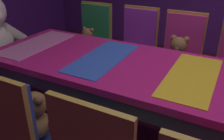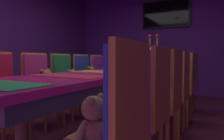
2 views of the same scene
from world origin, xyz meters
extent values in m
cube|color=#C61E72|center=(0.00, 0.00, 0.71)|extent=(0.90, 3.34, 0.05)
cube|color=#33333F|center=(0.00, 0.00, 0.64)|extent=(0.88, 3.27, 0.10)
cylinder|color=#4C3826|center=(0.38, 1.50, 0.34)|extent=(0.07, 0.07, 0.69)
cylinder|color=#4C3826|center=(-0.38, 1.50, 0.34)|extent=(0.07, 0.07, 0.69)
cube|color=yellow|center=(0.00, 0.00, 0.74)|extent=(0.77, 0.32, 0.01)
cube|color=blue|center=(0.00, 0.71, 0.74)|extent=(0.77, 0.32, 0.01)
cube|color=pink|center=(0.00, 1.42, 0.74)|extent=(0.77, 0.32, 0.01)
sphere|color=#9E7247|center=(-0.71, 0.24, 0.67)|extent=(0.14, 0.14, 0.14)
sphere|color=tan|center=(-0.66, 0.24, 0.66)|extent=(0.05, 0.05, 0.05)
sphere|color=#9E7247|center=(-0.73, 0.30, 0.72)|extent=(0.05, 0.05, 0.05)
sphere|color=#9E7247|center=(-0.73, 0.19, 0.72)|extent=(0.05, 0.05, 0.05)
cube|color=#2D47B2|center=(-0.73, 0.78, 0.44)|extent=(0.40, 0.40, 0.04)
cube|color=#2D47B2|center=(-0.91, 0.78, 0.71)|extent=(0.05, 0.38, 0.50)
cube|color=gold|center=(-0.94, 0.78, 0.71)|extent=(0.03, 0.41, 0.55)
ellipsoid|color=brown|center=(-0.73, 0.78, 0.55)|extent=(0.20, 0.20, 0.16)
sphere|color=brown|center=(-0.72, 0.78, 0.69)|extent=(0.16, 0.16, 0.16)
sphere|color=#99663C|center=(-0.66, 0.78, 0.68)|extent=(0.06, 0.06, 0.06)
sphere|color=brown|center=(-0.73, 0.84, 0.75)|extent=(0.06, 0.06, 0.06)
sphere|color=brown|center=(-0.73, 0.72, 0.75)|extent=(0.06, 0.06, 0.06)
cylinder|color=brown|center=(-0.69, 0.88, 0.56)|extent=(0.05, 0.14, 0.13)
cylinder|color=brown|center=(-0.69, 0.68, 0.56)|extent=(0.05, 0.14, 0.13)
cylinder|color=brown|center=(-0.61, 0.83, 0.49)|extent=(0.07, 0.15, 0.07)
cylinder|color=brown|center=(-0.61, 0.72, 0.49)|extent=(0.07, 0.15, 0.07)
cylinder|color=gold|center=(-0.60, 1.18, 0.21)|extent=(0.04, 0.04, 0.42)
cylinder|color=gold|center=(0.89, -0.12, 0.21)|extent=(0.04, 0.04, 0.42)
cylinder|color=gold|center=(0.57, -0.12, 0.21)|extent=(0.04, 0.04, 0.42)
cube|color=#CC338C|center=(0.73, 0.26, 0.44)|extent=(0.40, 0.40, 0.04)
cube|color=#CC338C|center=(0.91, 0.26, 0.71)|extent=(0.05, 0.38, 0.50)
cube|color=gold|center=(0.93, 0.26, 0.71)|extent=(0.03, 0.41, 0.55)
cylinder|color=gold|center=(0.89, 0.42, 0.21)|extent=(0.04, 0.04, 0.42)
cylinder|color=gold|center=(0.89, 0.10, 0.21)|extent=(0.04, 0.04, 0.42)
cylinder|color=gold|center=(0.57, 0.42, 0.21)|extent=(0.04, 0.04, 0.42)
cylinder|color=gold|center=(0.57, 0.10, 0.21)|extent=(0.04, 0.04, 0.42)
ellipsoid|color=olive|center=(0.73, 0.26, 0.55)|extent=(0.20, 0.20, 0.16)
sphere|color=olive|center=(0.71, 0.26, 0.70)|extent=(0.16, 0.16, 0.16)
sphere|color=#AE7747|center=(0.66, 0.26, 0.68)|extent=(0.06, 0.06, 0.06)
sphere|color=olive|center=(0.73, 0.20, 0.76)|extent=(0.06, 0.06, 0.06)
sphere|color=olive|center=(0.73, 0.32, 0.76)|extent=(0.06, 0.06, 0.06)
cylinder|color=olive|center=(0.69, 0.16, 0.57)|extent=(0.06, 0.14, 0.13)
cylinder|color=olive|center=(0.69, 0.37, 0.57)|extent=(0.06, 0.14, 0.13)
cylinder|color=olive|center=(0.60, 0.21, 0.49)|extent=(0.07, 0.15, 0.07)
cylinder|color=olive|center=(0.60, 0.32, 0.49)|extent=(0.07, 0.15, 0.07)
cube|color=purple|center=(0.75, 0.76, 0.44)|extent=(0.40, 0.40, 0.04)
cube|color=purple|center=(0.93, 0.76, 0.71)|extent=(0.05, 0.38, 0.50)
cube|color=gold|center=(0.95, 0.76, 0.71)|extent=(0.03, 0.41, 0.55)
cylinder|color=gold|center=(0.91, 0.92, 0.21)|extent=(0.04, 0.04, 0.42)
cylinder|color=gold|center=(0.91, 0.60, 0.21)|extent=(0.04, 0.04, 0.42)
cylinder|color=gold|center=(0.59, 0.92, 0.21)|extent=(0.04, 0.04, 0.42)
cylinder|color=gold|center=(0.59, 0.60, 0.21)|extent=(0.04, 0.04, 0.42)
cube|color=#268C4C|center=(0.72, 1.33, 0.44)|extent=(0.40, 0.40, 0.04)
cube|color=#268C4C|center=(0.90, 1.33, 0.71)|extent=(0.05, 0.38, 0.50)
cube|color=gold|center=(0.93, 1.33, 0.71)|extent=(0.03, 0.41, 0.55)
cylinder|color=gold|center=(0.88, 1.49, 0.21)|extent=(0.04, 0.04, 0.42)
cylinder|color=gold|center=(0.88, 1.17, 0.21)|extent=(0.04, 0.04, 0.42)
cylinder|color=gold|center=(0.56, 1.49, 0.21)|extent=(0.04, 0.04, 0.42)
cylinder|color=gold|center=(0.56, 1.17, 0.21)|extent=(0.04, 0.04, 0.42)
ellipsoid|color=olive|center=(0.72, 1.33, 0.53)|extent=(0.17, 0.17, 0.13)
sphere|color=olive|center=(0.71, 1.33, 0.66)|extent=(0.13, 0.13, 0.13)
sphere|color=#AE7747|center=(0.66, 1.33, 0.65)|extent=(0.05, 0.05, 0.05)
sphere|color=olive|center=(0.72, 1.28, 0.71)|extent=(0.05, 0.05, 0.05)
sphere|color=olive|center=(0.72, 1.38, 0.71)|extent=(0.05, 0.05, 0.05)
cylinder|color=olive|center=(0.69, 1.25, 0.55)|extent=(0.05, 0.12, 0.11)
cylinder|color=olive|center=(0.69, 1.41, 0.55)|extent=(0.05, 0.12, 0.11)
cylinder|color=olive|center=(0.61, 1.29, 0.49)|extent=(0.06, 0.13, 0.06)
cylinder|color=olive|center=(0.61, 1.37, 0.49)|extent=(0.06, 0.13, 0.06)
cylinder|color=gold|center=(0.16, 2.25, 0.21)|extent=(0.04, 0.04, 0.42)
cylinder|color=gold|center=(0.16, 1.93, 0.21)|extent=(0.04, 0.04, 0.42)
cylinder|color=silver|center=(0.22, 2.00, 0.69)|extent=(0.32, 0.12, 0.30)
cylinder|color=silver|center=(0.12, 1.80, 0.54)|extent=(0.33, 0.15, 0.15)
cylinder|color=silver|center=(-0.12, 1.80, 0.54)|extent=(0.33, 0.15, 0.15)
camera|label=1|loc=(-1.58, -0.21, 1.51)|focal=38.90mm
camera|label=2|loc=(1.29, -2.20, 0.90)|focal=32.86mm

